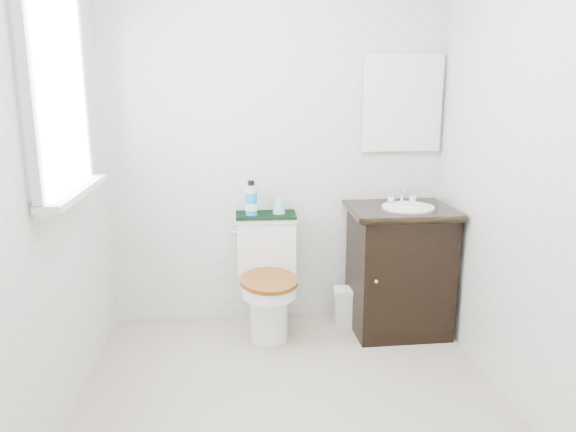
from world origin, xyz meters
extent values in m
plane|color=#B4AE91|center=(0.00, 0.00, 0.00)|extent=(2.40, 2.40, 0.00)
plane|color=silver|center=(0.00, 1.20, 1.20)|extent=(2.40, 0.00, 2.40)
plane|color=silver|center=(0.00, -1.20, 1.20)|extent=(2.40, 0.00, 2.40)
plane|color=silver|center=(-1.10, 0.00, 1.20)|extent=(0.00, 2.40, 2.40)
plane|color=silver|center=(1.10, 0.00, 1.20)|extent=(0.00, 2.40, 2.40)
cube|color=white|center=(-1.07, 0.25, 1.55)|extent=(0.02, 0.70, 0.90)
cube|color=silver|center=(0.82, 1.18, 1.45)|extent=(0.50, 0.02, 0.60)
cylinder|color=white|center=(-0.08, 0.82, 0.18)|extent=(0.23, 0.23, 0.36)
cube|color=white|center=(-0.08, 1.07, 0.18)|extent=(0.23, 0.28, 0.36)
cube|color=white|center=(-0.08, 1.09, 0.53)|extent=(0.38, 0.18, 0.34)
cube|color=white|center=(-0.08, 1.09, 0.72)|extent=(0.40, 0.20, 0.03)
cylinder|color=white|center=(-0.08, 0.78, 0.36)|extent=(0.34, 0.34, 0.08)
cylinder|color=brown|center=(-0.08, 0.78, 0.41)|extent=(0.38, 0.38, 0.03)
cube|color=black|center=(0.77, 0.90, 0.39)|extent=(0.60, 0.51, 0.78)
cube|color=black|center=(0.77, 0.90, 0.80)|extent=(0.64, 0.55, 0.04)
cylinder|color=white|center=(0.80, 0.87, 0.83)|extent=(0.32, 0.32, 0.01)
ellipsoid|color=white|center=(0.80, 0.87, 0.77)|extent=(0.28, 0.28, 0.14)
cylinder|color=silver|center=(0.80, 1.01, 0.87)|extent=(0.02, 0.02, 0.10)
cube|color=silver|center=(0.45, 0.98, 0.12)|extent=(0.17, 0.14, 0.23)
cube|color=silver|center=(0.45, 0.98, 0.24)|extent=(0.19, 0.15, 0.03)
cube|color=black|center=(-0.08, 1.09, 0.74)|extent=(0.39, 0.22, 0.02)
cylinder|color=#1C81EF|center=(-0.17, 1.07, 0.83)|extent=(0.08, 0.08, 0.15)
cylinder|color=silver|center=(-0.17, 1.07, 0.92)|extent=(0.08, 0.08, 0.05)
cylinder|color=black|center=(-0.17, 1.07, 0.96)|extent=(0.04, 0.04, 0.03)
cone|color=#85BCD9|center=(0.01, 1.09, 0.80)|extent=(0.08, 0.08, 0.10)
ellipsoid|color=#17676E|center=(0.72, 1.00, 0.83)|extent=(0.07, 0.05, 0.02)
camera|label=1|loc=(-0.25, -2.45, 1.59)|focal=35.00mm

